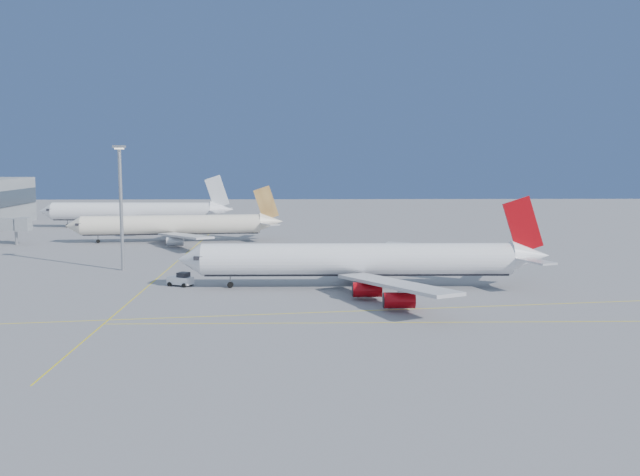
{
  "coord_description": "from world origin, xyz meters",
  "views": [
    {
      "loc": [
        -12.47,
        -109.77,
        23.22
      ],
      "look_at": [
        -9.52,
        25.99,
        7.0
      ],
      "focal_mm": 40.0,
      "sensor_mm": 36.0,
      "label": 1
    }
  ],
  "objects": [
    {
      "name": "taxiway_lines",
      "position": [
        -14.71,
        6.34,
        0.01
      ],
      "size": [
        118.86,
        140.0,
        0.02
      ],
      "color": "#D8C60C",
      "rests_on": "ground"
    },
    {
      "name": "airliner_third",
      "position": [
        -65.23,
        113.84,
        4.99
      ],
      "size": [
        61.37,
        56.61,
        16.47
      ],
      "rotation": [
        0.0,
        0.0,
        -0.04
      ],
      "color": "white",
      "rests_on": "ground"
    },
    {
      "name": "light_mast",
      "position": [
        -48.69,
        31.2,
        14.59
      ],
      "size": [
        2.14,
        2.14,
        24.73
      ],
      "color": "gray",
      "rests_on": "ground"
    },
    {
      "name": "airliner_etihad",
      "position": [
        -46.09,
        76.81,
        4.48
      ],
      "size": [
        56.38,
        51.84,
        14.71
      ],
      "rotation": [
        0.0,
        0.0,
        0.1
      ],
      "color": "beige",
      "rests_on": "ground"
    },
    {
      "name": "ground",
      "position": [
        0.0,
        0.0,
        0.0
      ],
      "size": [
        500.0,
        500.0,
        0.0
      ],
      "primitive_type": "plane",
      "color": "slate",
      "rests_on": "ground"
    },
    {
      "name": "airliner_virgin",
      "position": [
        -2.02,
        11.9,
        4.81
      ],
      "size": [
        64.51,
        58.12,
        15.95
      ],
      "rotation": [
        0.0,
        0.0,
        -0.01
      ],
      "color": "white",
      "rests_on": "ground"
    },
    {
      "name": "pushback_tug",
      "position": [
        -34.23,
        14.08,
        1.13
      ],
      "size": [
        4.84,
        4.01,
        2.44
      ],
      "rotation": [
        0.0,
        0.0,
        -0.44
      ],
      "color": "white",
      "rests_on": "ground"
    }
  ]
}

